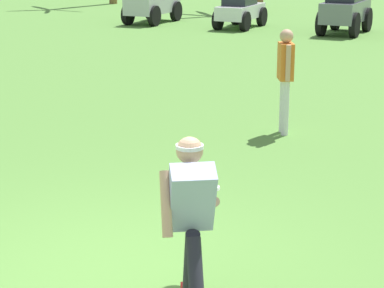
# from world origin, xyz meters

# --- Properties ---
(ground_plane) EXTENTS (80.00, 80.00, 0.00)m
(ground_plane) POSITION_xyz_m (0.00, 0.00, 0.00)
(ground_plane) COLOR #568A3A
(frisbee_thrower) EXTENTS (0.57, 1.09, 1.41)m
(frisbee_thrower) POSITION_xyz_m (0.98, -0.35, 0.79)
(frisbee_thrower) COLOR #23232D
(frisbee_thrower) RESTS_ON ground_plane
(frisbee_in_flight) EXTENTS (0.31, 0.31, 0.07)m
(frisbee_in_flight) POSITION_xyz_m (0.83, 0.31, 0.80)
(frisbee_in_flight) COLOR white
(teammate_near_sideline) EXTENTS (0.33, 0.48, 1.56)m
(teammate_near_sideline) POSITION_xyz_m (0.11, 5.27, 0.94)
(teammate_near_sideline) COLOR silver
(teammate_near_sideline) RESTS_ON ground_plane
(parked_car_slot_a) EXTENTS (1.17, 2.41, 1.34)m
(parked_car_slot_a) POSITION_xyz_m (-7.97, 17.54, 0.72)
(parked_car_slot_a) COLOR #B7BABF
(parked_car_slot_a) RESTS_ON ground_plane
(parked_car_slot_b) EXTENTS (1.14, 2.23, 1.10)m
(parked_car_slot_b) POSITION_xyz_m (-4.81, 17.33, 0.56)
(parked_car_slot_b) COLOR silver
(parked_car_slot_b) RESTS_ON ground_plane
(parked_car_slot_c) EXTENTS (1.27, 2.39, 1.40)m
(parked_car_slot_c) POSITION_xyz_m (-1.46, 17.21, 0.74)
(parked_car_slot_c) COLOR slate
(parked_car_slot_c) RESTS_ON ground_plane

